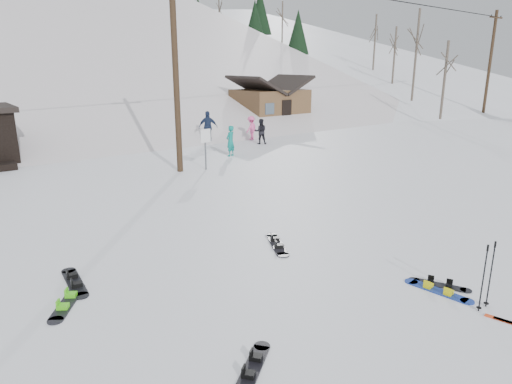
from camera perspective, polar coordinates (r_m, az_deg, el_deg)
ground at (r=9.47m, az=21.46°, el=-15.11°), size 200.00×200.00×0.00m
ski_slope at (r=61.76m, az=-28.51°, el=-1.78°), size 60.00×85.24×65.97m
ridge_right at (r=72.15m, az=3.19°, el=3.30°), size 45.66×93.98×54.59m
treeline_right at (r=63.28m, az=6.65°, el=11.53°), size 20.00×60.00×10.00m
utility_pole at (r=20.22m, az=-10.06°, el=15.60°), size 2.00×0.26×9.00m
utility_pole_right at (r=46.22m, az=27.21°, el=14.18°), size 2.00×0.26×9.00m
trail_sign at (r=20.67m, az=-6.34°, el=6.25°), size 0.50×0.09×1.85m
cabin at (r=35.87m, az=1.74°, el=10.73°), size 5.39×4.40×3.77m
hero_snowboard at (r=10.66m, az=21.81°, el=-11.36°), size 0.45×1.49×0.11m
ski_poles at (r=10.06m, az=26.92°, el=-9.31°), size 0.38×0.10×1.39m
board_scatter_a at (r=7.77m, az=-0.46°, el=-21.10°), size 1.25×1.03×0.11m
board_scatter_b at (r=11.03m, az=-21.75°, el=-10.39°), size 0.44×1.71×0.12m
board_scatter_c at (r=10.23m, az=-22.52°, el=-12.61°), size 1.03×1.39×0.11m
board_scatter_d at (r=10.94m, az=21.96°, el=-10.68°), size 0.71×1.20×0.09m
board_scatter_f at (r=12.27m, az=2.65°, el=-6.51°), size 0.95×1.57×0.12m
skier_teal at (r=23.75m, az=-3.22°, el=6.38°), size 0.68×0.57×1.58m
skier_dark at (r=27.35m, az=0.58°, el=7.58°), size 0.92×0.87×1.50m
skier_pink at (r=28.88m, az=-0.60°, el=8.01°), size 1.10×0.89×1.49m
skier_navy at (r=27.77m, az=-6.01°, el=8.06°), size 1.21×0.94×1.92m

